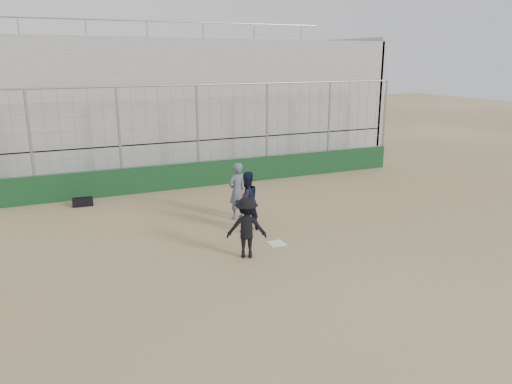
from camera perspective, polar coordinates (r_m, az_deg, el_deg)
name	(u,v)px	position (r m, az deg, el deg)	size (l,w,h in m)	color
ground	(276,244)	(13.98, 2.35, -5.93)	(90.00, 90.00, 0.00)	olive
home_plate	(276,243)	(13.97, 2.35, -5.89)	(0.44, 0.44, 0.02)	white
backstop	(199,163)	(19.97, -6.57, 3.32)	(18.10, 0.25, 4.04)	#103418
bleachers	(166,103)	(24.41, -10.30, 10.00)	(20.25, 6.70, 6.98)	gray
batter_at_plate	(247,228)	(12.83, -1.08, -4.08)	(1.18, 0.95, 1.77)	black
catcher_crouched	(247,212)	(14.75, -1.05, -2.27)	(1.06, 0.94, 1.22)	black
umpire	(237,194)	(15.90, -2.18, -0.19)	(0.66, 0.44, 1.64)	#4D5662
equipment_bag	(83,202)	(18.40, -19.19, -1.07)	(0.71, 0.35, 0.33)	black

